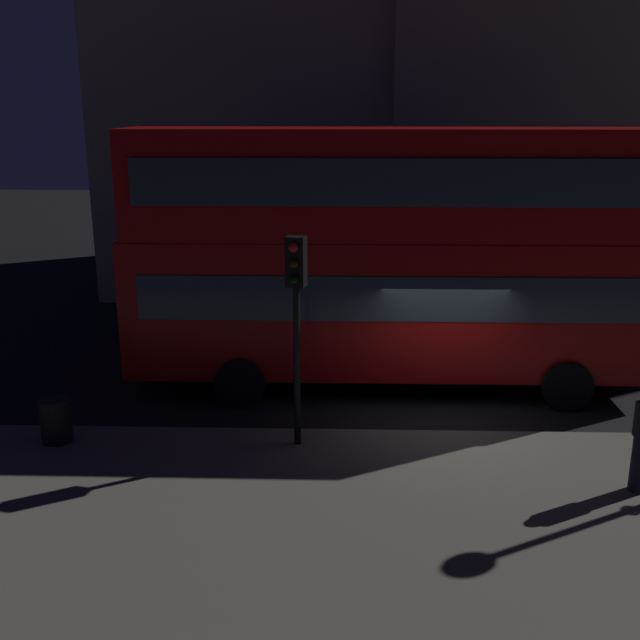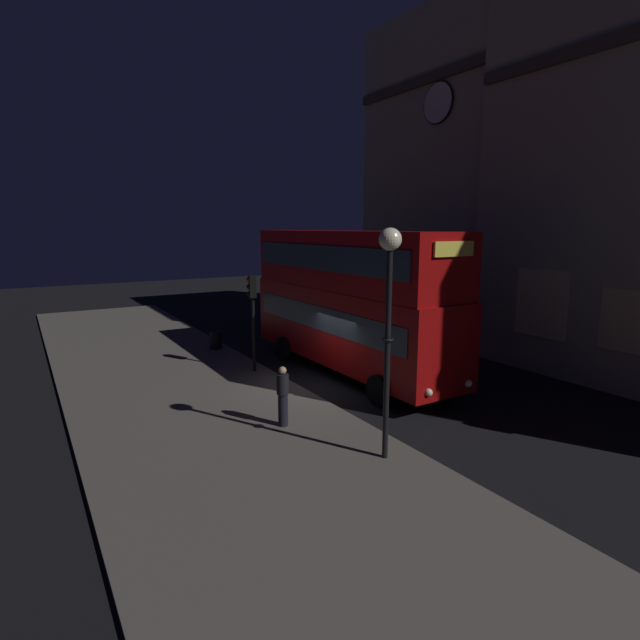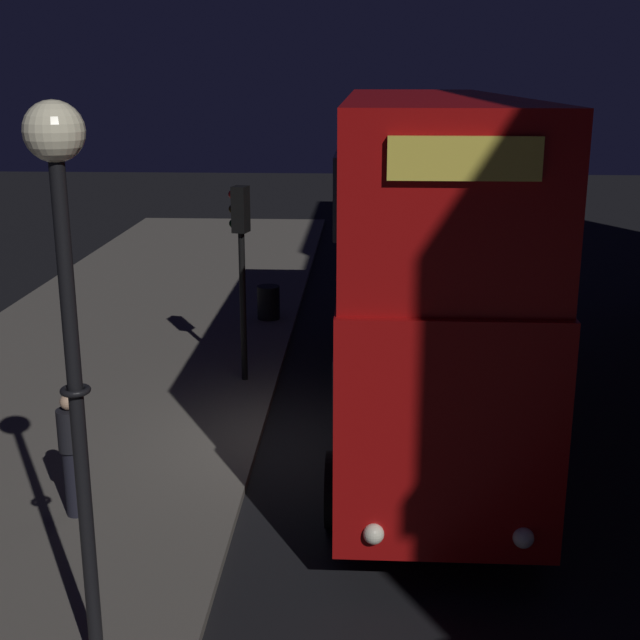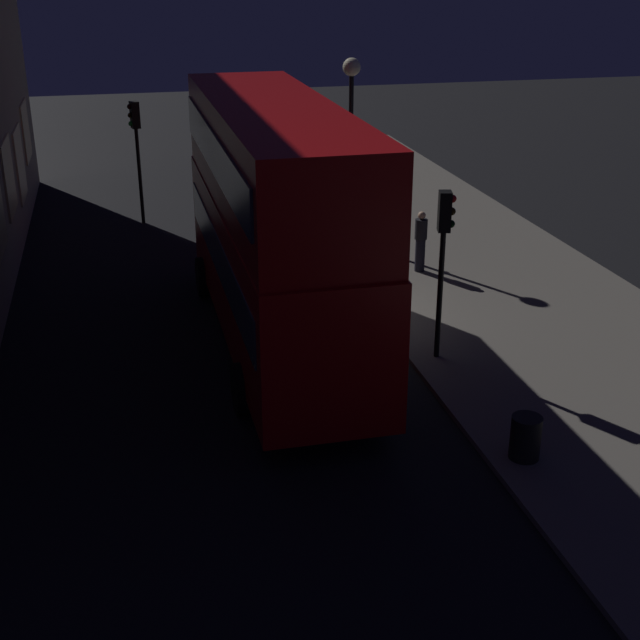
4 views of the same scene
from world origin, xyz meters
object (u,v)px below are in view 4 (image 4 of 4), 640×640
at_px(pedestrian, 421,241).
at_px(double_decker_bus, 275,216).
at_px(traffic_light_far_side, 136,137).
at_px(litter_bin, 525,437).
at_px(street_lamp, 351,107).
at_px(traffic_light_near_kerb, 444,240).

bearing_deg(pedestrian, double_decker_bus, -43.73).
relative_size(traffic_light_far_side, litter_bin, 5.00).
distance_m(double_decker_bus, traffic_light_far_side, 11.10).
relative_size(street_lamp, pedestrian, 3.20).
relative_size(double_decker_bus, traffic_light_near_kerb, 2.91).
xyz_separation_m(pedestrian, litter_bin, (-9.78, 1.51, -0.49)).
xyz_separation_m(double_decker_bus, pedestrian, (3.77, -4.79, -2.07)).
distance_m(traffic_light_near_kerb, traffic_light_far_side, 13.77).
height_order(double_decker_bus, traffic_light_far_side, double_decker_bus).
bearing_deg(traffic_light_near_kerb, double_decker_bus, 76.83).
bearing_deg(double_decker_bus, traffic_light_far_side, 13.11).
height_order(traffic_light_near_kerb, street_lamp, street_lamp).
height_order(double_decker_bus, traffic_light_near_kerb, double_decker_bus).
bearing_deg(traffic_light_near_kerb, litter_bin, -166.26).
relative_size(double_decker_bus, street_lamp, 1.97).
distance_m(double_decker_bus, pedestrian, 6.44).
bearing_deg(litter_bin, double_decker_bus, 28.68).
bearing_deg(double_decker_bus, street_lamp, -27.82).
distance_m(traffic_light_far_side, street_lamp, 7.43).
bearing_deg(street_lamp, litter_bin, 178.70).
bearing_deg(litter_bin, traffic_light_far_side, 19.14).
relative_size(pedestrian, litter_bin, 2.14).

